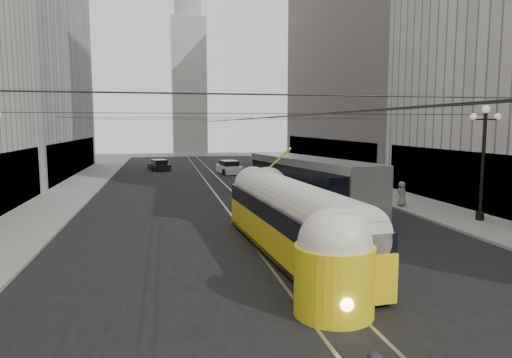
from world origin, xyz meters
name	(u,v)px	position (x,y,z in m)	size (l,w,h in m)	color
road	(223,192)	(0.00, 32.50, 0.00)	(20.00, 85.00, 0.02)	black
sidewalk_left	(76,189)	(-12.00, 36.00, 0.07)	(4.00, 72.00, 0.15)	gray
sidewalk_right	(345,182)	(12.00, 36.00, 0.07)	(4.00, 72.00, 0.15)	gray
rail_left	(214,192)	(-0.75, 32.50, 0.00)	(0.12, 85.00, 0.04)	gray
rail_right	(232,192)	(0.75, 32.50, 0.00)	(0.12, 85.00, 0.04)	gray
building_left_far	(9,38)	(-19.99, 48.00, 14.31)	(12.60, 28.60, 28.60)	#999999
building_right_far	(372,33)	(20.00, 48.00, 16.31)	(12.60, 32.60, 32.60)	#514C47
distant_tower	(189,71)	(0.00, 80.00, 14.97)	(6.00, 6.00, 31.36)	#B2AFA8
lamppost_right_mid	(483,156)	(12.60, 18.00, 3.74)	(1.86, 0.44, 6.37)	black
catenary	(226,119)	(0.12, 31.49, 5.88)	(25.00, 72.00, 0.23)	black
streetcar	(290,218)	(0.46, 13.98, 1.57)	(3.16, 14.72, 3.20)	yellow
city_bus	(309,181)	(4.63, 24.19, 1.81)	(5.41, 13.37, 3.30)	#9CA0A1
sedan_white_far	(229,168)	(2.47, 46.49, 0.66)	(2.47, 4.82, 1.46)	white
sedan_dark_far	(159,165)	(-5.28, 51.68, 0.59)	(2.83, 4.42, 1.30)	black
pedestrian_sidewalk_right	(402,194)	(10.50, 22.87, 0.97)	(0.80, 0.49, 1.63)	slate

